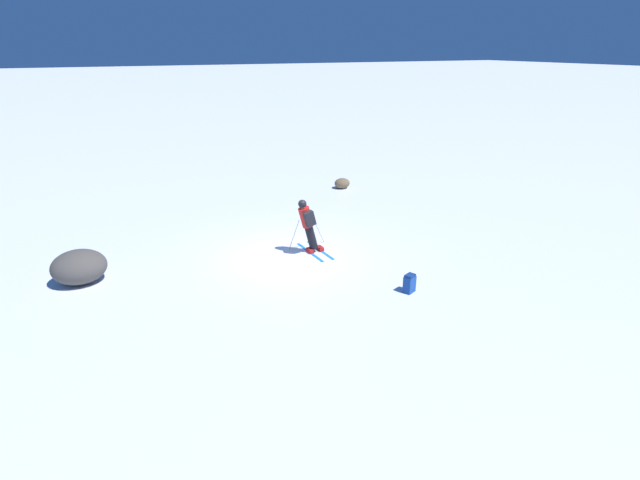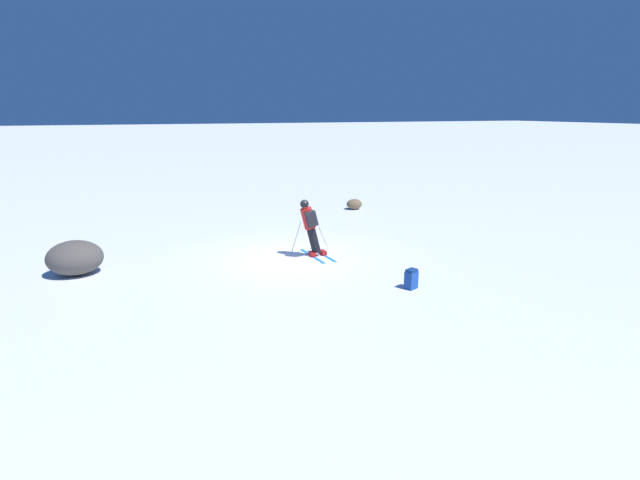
% 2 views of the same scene
% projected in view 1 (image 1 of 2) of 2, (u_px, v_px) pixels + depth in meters
% --- Properties ---
extents(ground_plane, '(300.00, 300.00, 0.00)m').
position_uv_depth(ground_plane, '(290.00, 256.00, 15.20)').
color(ground_plane, white).
extents(skier, '(1.29, 1.69, 1.78)m').
position_uv_depth(skier, '(308.00, 224.00, 15.05)').
color(skier, '#1E7AC6').
rests_on(skier, ground).
extents(spare_backpack, '(0.36, 0.32, 0.50)m').
position_uv_depth(spare_backpack, '(409.00, 283.00, 12.91)').
color(spare_backpack, '#194293').
rests_on(spare_backpack, ground).
extents(exposed_boulder_0, '(1.42, 1.21, 0.92)m').
position_uv_depth(exposed_boulder_0, '(79.00, 267.00, 13.35)').
color(exposed_boulder_0, '#4C4742').
rests_on(exposed_boulder_0, ground).
extents(exposed_boulder_1, '(0.70, 0.60, 0.46)m').
position_uv_depth(exposed_boulder_1, '(342.00, 183.00, 22.28)').
color(exposed_boulder_1, brown).
rests_on(exposed_boulder_1, ground).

